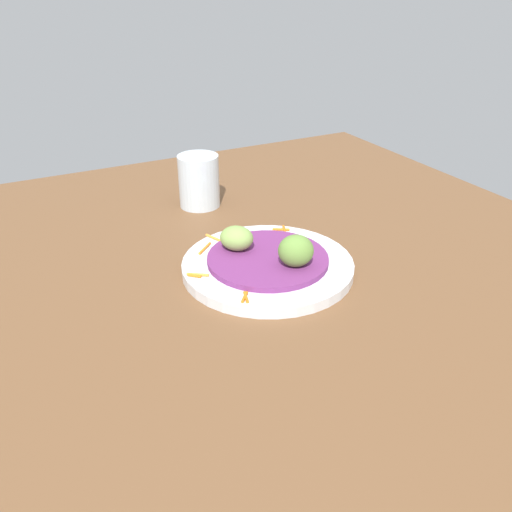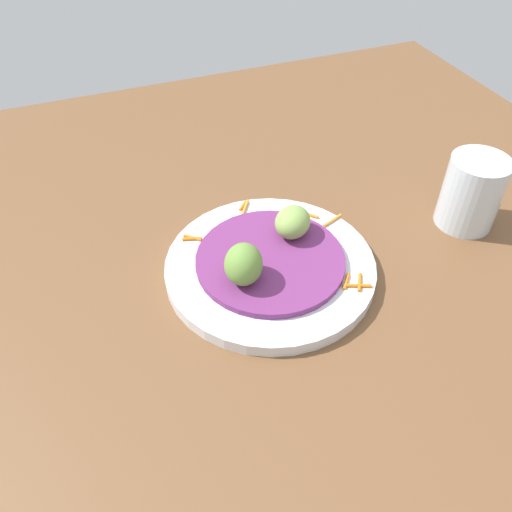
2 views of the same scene
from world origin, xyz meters
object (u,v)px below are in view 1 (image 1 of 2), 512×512
at_px(main_plate, 265,267).
at_px(water_glass, 199,181).
at_px(guac_scoop_left, 237,238).
at_px(guac_scoop_center, 296,251).

relative_size(main_plate, water_glass, 2.62).
bearing_deg(guac_scoop_left, water_glass, -8.73).
height_order(guac_scoop_center, water_glass, water_glass).
bearing_deg(water_glass, guac_scoop_left, 171.27).
bearing_deg(guac_scoop_center, guac_scoop_left, 31.95).
height_order(main_plate, guac_scoop_left, guac_scoop_left).
xyz_separation_m(main_plate, water_glass, (0.28, -0.01, 0.04)).
distance_m(guac_scoop_center, water_glass, 0.32).
xyz_separation_m(main_plate, guac_scoop_center, (-0.04, -0.03, 0.04)).
bearing_deg(main_plate, guac_scoop_center, -148.05).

